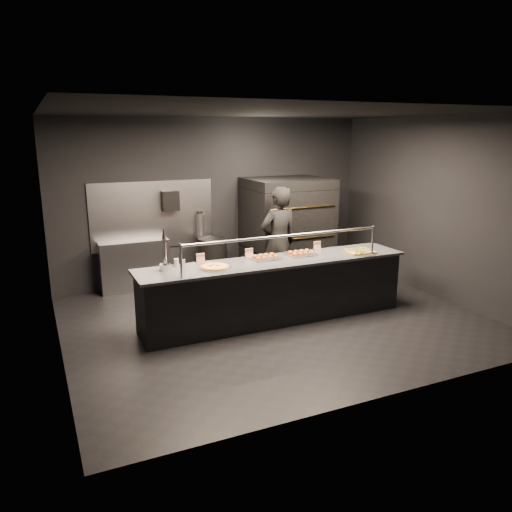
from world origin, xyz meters
The scene contains 15 objects.
room centered at (-0.02, 0.05, 1.50)m, with size 6.04×6.00×3.00m.
service_counter centered at (0.00, 0.00, 0.46)m, with size 4.10×0.78×1.37m.
pizza_oven centered at (1.20, 1.90, 0.97)m, with size 1.50×1.23×1.91m.
prep_shelf centered at (-1.60, 2.32, 0.45)m, with size 1.20×0.35×0.90m, color #99999E.
towel_dispenser centered at (-0.90, 2.39, 1.55)m, with size 0.30×0.20×0.35m, color black.
fire_extinguisher centered at (-0.35, 2.40, 1.06)m, with size 0.14×0.14×0.51m.
beer_tap centered at (-1.60, 0.13, 1.09)m, with size 0.15×0.22×0.59m.
round_pizza centered at (-0.95, -0.04, 0.94)m, with size 0.46×0.46×0.03m.
slider_tray_a centered at (-0.10, 0.14, 0.95)m, with size 0.46×0.37×0.07m.
slider_tray_b centered at (0.50, 0.13, 0.95)m, with size 0.46×0.36×0.07m.
square_pizza centered at (1.40, -0.12, 0.94)m, with size 0.51×0.51×0.05m.
condiment_jar centered at (-1.37, 0.28, 0.97)m, with size 0.16×0.07×0.11m.
tent_cards centered at (-0.15, 0.28, 1.00)m, with size 2.05×0.04×0.15m.
trash_bin centered at (-0.24, 2.07, 0.44)m, with size 0.52×0.52×0.87m, color black.
worker centered at (0.56, 1.00, 0.94)m, with size 0.69×0.45×1.88m, color black.
Camera 1 is at (-3.19, -6.29, 2.74)m, focal length 35.00 mm.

